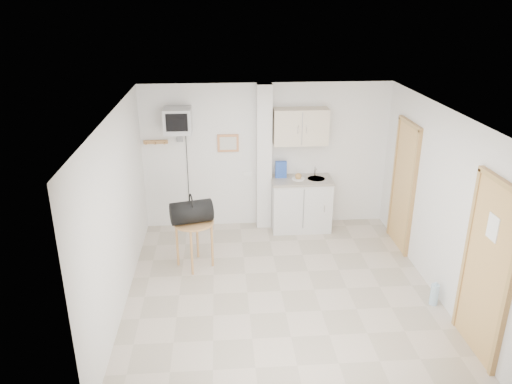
{
  "coord_description": "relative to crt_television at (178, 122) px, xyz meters",
  "views": [
    {
      "loc": [
        -0.79,
        -5.88,
        3.83
      ],
      "look_at": [
        -0.3,
        0.6,
        1.25
      ],
      "focal_mm": 35.0,
      "sensor_mm": 36.0,
      "label": 1
    }
  ],
  "objects": [
    {
      "name": "ground",
      "position": [
        1.45,
        -2.02,
        -1.94
      ],
      "size": [
        4.5,
        4.5,
        0.0
      ],
      "primitive_type": "plane",
      "color": "#BCAC99",
      "rests_on": "ground"
    },
    {
      "name": "room_envelope",
      "position": [
        1.69,
        -1.93,
        -0.4
      ],
      "size": [
        4.24,
        4.54,
        2.55
      ],
      "color": "white",
      "rests_on": "ground"
    },
    {
      "name": "kitchenette",
      "position": [
        2.02,
        -0.02,
        -1.13
      ],
      "size": [
        1.03,
        0.58,
        2.1
      ],
      "color": "silver",
      "rests_on": "ground"
    },
    {
      "name": "water_bottle",
      "position": [
        3.43,
        -2.48,
        -1.79
      ],
      "size": [
        0.11,
        0.11,
        0.33
      ],
      "color": "#A3C5DD",
      "rests_on": "ground"
    },
    {
      "name": "round_table",
      "position": [
        0.24,
        -1.22,
        -1.31
      ],
      "size": [
        0.6,
        0.6,
        0.74
      ],
      "rotation": [
        0.0,
        0.0,
        -0.12
      ],
      "color": "#AB743F",
      "rests_on": "ground"
    },
    {
      "name": "crt_television",
      "position": [
        0.0,
        0.0,
        0.0
      ],
      "size": [
        0.44,
        0.45,
        2.15
      ],
      "color": "slate",
      "rests_on": "ground"
    },
    {
      "name": "duffel_bag",
      "position": [
        0.22,
        -1.25,
        -1.03
      ],
      "size": [
        0.66,
        0.46,
        0.44
      ],
      "rotation": [
        0.0,
        0.0,
        0.25
      ],
      "color": "black",
      "rests_on": "round_table"
    }
  ]
}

